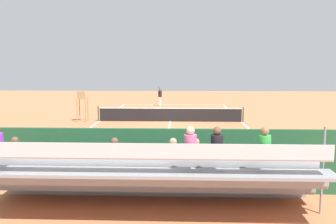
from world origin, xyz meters
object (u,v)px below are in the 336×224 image
(tennis_net, at_px, (170,114))
(tennis_player, at_px, (160,95))
(tennis_racket, at_px, (152,105))
(tennis_ball_near, at_px, (135,108))
(courtside_bench, at_px, (214,168))
(tennis_ball_far, at_px, (171,108))
(umpire_chair, at_px, (82,103))
(equipment_bag, at_px, (148,180))
(bleacher_stand, at_px, (149,174))

(tennis_net, xyz_separation_m, tennis_player, (1.32, -10.04, 0.51))
(tennis_racket, bearing_deg, tennis_ball_near, 59.50)
(tennis_ball_near, bearing_deg, courtside_bench, 104.28)
(tennis_racket, xyz_separation_m, tennis_ball_far, (-1.95, 2.51, 0.02))
(courtside_bench, height_order, tennis_player, tennis_player)
(umpire_chair, bearing_deg, equipment_bag, 113.98)
(bleacher_stand, height_order, tennis_player, bleacher_stand)
(tennis_net, height_order, umpire_chair, umpire_chair)
(tennis_net, relative_size, equipment_bag, 11.44)
(courtside_bench, height_order, equipment_bag, courtside_bench)
(bleacher_stand, height_order, umpire_chair, bleacher_stand)
(bleacher_stand, height_order, equipment_bag, bleacher_stand)
(tennis_player, bearing_deg, tennis_ball_near, 43.78)
(tennis_net, height_order, equipment_bag, tennis_net)
(courtside_bench, bearing_deg, tennis_ball_near, -75.72)
(umpire_chair, xyz_separation_m, tennis_ball_near, (-2.68, -8.08, -1.28))
(bleacher_stand, relative_size, tennis_racket, 15.48)
(tennis_player, xyz_separation_m, tennis_racket, (0.78, -0.31, -1.00))
(tennis_player, relative_size, tennis_ball_near, 29.18)
(bleacher_stand, xyz_separation_m, tennis_player, (1.25, -25.44, 0.03))
(umpire_chair, height_order, tennis_ball_near, umpire_chair)
(bleacher_stand, height_order, courtside_bench, bleacher_stand)
(bleacher_stand, xyz_separation_m, tennis_ball_near, (3.45, -23.33, -0.96))
(umpire_chair, distance_m, tennis_ball_far, 10.10)
(umpire_chair, bearing_deg, bleacher_stand, 111.88)
(tennis_player, distance_m, tennis_ball_far, 2.68)
(tennis_net, distance_m, tennis_ball_near, 8.70)
(bleacher_stand, bearing_deg, tennis_player, -87.19)
(tennis_racket, relative_size, tennis_ball_far, 8.87)
(tennis_ball_far, bearing_deg, tennis_player, -61.99)
(tennis_racket, bearing_deg, umpire_chair, 68.66)
(tennis_net, height_order, courtside_bench, tennis_net)
(courtside_bench, height_order, tennis_racket, courtside_bench)
(courtside_bench, xyz_separation_m, tennis_racket, (3.98, -23.62, -0.54))
(bleacher_stand, distance_m, tennis_player, 25.47)
(umpire_chair, xyz_separation_m, tennis_ball_far, (-6.04, -7.99, -1.28))
(courtside_bench, bearing_deg, tennis_ball_far, -84.50)
(bleacher_stand, bearing_deg, tennis_ball_far, -89.81)
(courtside_bench, relative_size, tennis_racket, 3.07)
(bleacher_stand, distance_m, tennis_ball_far, 23.26)
(tennis_player, distance_m, tennis_racket, 1.30)
(tennis_player, height_order, tennis_ball_far, tennis_player)
(umpire_chair, relative_size, tennis_ball_near, 32.42)
(tennis_ball_near, bearing_deg, tennis_ball_far, 178.40)
(tennis_player, relative_size, tennis_racket, 3.29)
(courtside_bench, distance_m, equipment_bag, 2.22)
(umpire_chair, height_order, courtside_bench, umpire_chair)
(bleacher_stand, relative_size, tennis_ball_far, 137.27)
(courtside_bench, xyz_separation_m, tennis_ball_near, (5.40, -21.21, -0.53))
(bleacher_stand, bearing_deg, tennis_ball_near, -81.60)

